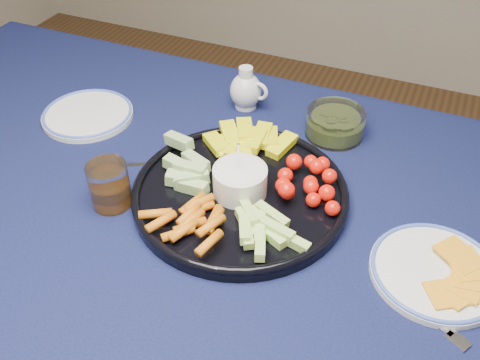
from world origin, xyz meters
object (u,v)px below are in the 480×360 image
at_px(dining_table, 178,251).
at_px(pickle_bowl, 335,125).
at_px(cheese_plate, 436,270).
at_px(juice_tumbler, 110,187).
at_px(crudite_platter, 238,189).
at_px(creamer_pitcher, 246,90).
at_px(side_plate_extra, 88,114).

distance_m(dining_table, pickle_bowl, 0.42).
distance_m(cheese_plate, juice_tumbler, 0.56).
bearing_deg(dining_table, cheese_plate, 6.24).
height_order(crudite_platter, creamer_pitcher, crudite_platter).
height_order(juice_tumbler, side_plate_extra, juice_tumbler).
relative_size(crudite_platter, juice_tumbler, 4.60).
bearing_deg(side_plate_extra, pickle_bowl, 16.28).
distance_m(dining_table, cheese_plate, 0.45).
relative_size(creamer_pitcher, cheese_plate, 0.48).
height_order(pickle_bowl, cheese_plate, pickle_bowl).
bearing_deg(side_plate_extra, cheese_plate, -11.38).
bearing_deg(juice_tumbler, dining_table, 5.21).
relative_size(creamer_pitcher, pickle_bowl, 0.81).
relative_size(dining_table, juice_tumbler, 19.58).
height_order(crudite_platter, cheese_plate, crudite_platter).
distance_m(crudite_platter, creamer_pitcher, 0.31).
distance_m(creamer_pitcher, juice_tumbler, 0.40).
height_order(dining_table, pickle_bowl, pickle_bowl).
bearing_deg(crudite_platter, cheese_plate, -6.62).
height_order(creamer_pitcher, pickle_bowl, creamer_pitcher).
height_order(cheese_plate, juice_tumbler, juice_tumbler).
xyz_separation_m(creamer_pitcher, side_plate_extra, (-0.30, -0.18, -0.03)).
height_order(dining_table, cheese_plate, cheese_plate).
height_order(crudite_platter, juice_tumbler, crudite_platter).
xyz_separation_m(creamer_pitcher, juice_tumbler, (-0.10, -0.39, -0.01)).
bearing_deg(creamer_pitcher, pickle_bowl, -7.42).
relative_size(juice_tumbler, side_plate_extra, 0.43).
height_order(dining_table, creamer_pitcher, creamer_pitcher).
relative_size(creamer_pitcher, side_plate_extra, 0.50).
distance_m(creamer_pitcher, pickle_bowl, 0.21).
distance_m(dining_table, juice_tumbler, 0.17).
relative_size(crudite_platter, pickle_bowl, 3.21).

